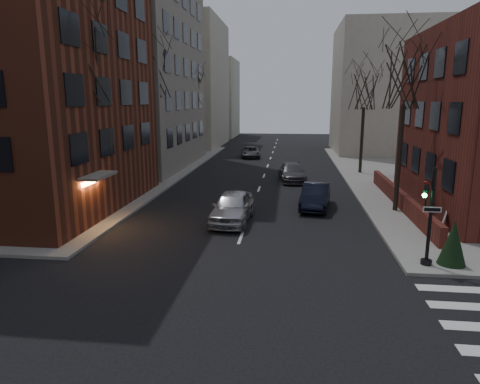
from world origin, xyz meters
name	(u,v)px	position (x,y,z in m)	size (l,w,h in m)	color
building_left_tan	(95,24)	(-17.00, 34.00, 14.00)	(18.00, 18.00, 28.00)	gray
low_wall_right	(400,199)	(9.30, 19.00, 0.65)	(0.35, 16.00, 1.00)	#592019
building_distant_la	(174,84)	(-15.00, 55.00, 9.00)	(14.00, 16.00, 18.00)	#B7AF9B
building_distant_ra	(391,90)	(15.00, 50.00, 8.00)	(14.00, 14.00, 16.00)	#B7AF9B
building_distant_lb	(209,99)	(-13.00, 72.00, 7.00)	(10.00, 12.00, 14.00)	#B7AF9B
traffic_signal	(428,223)	(7.94, 8.99, 1.91)	(0.76, 0.44, 4.00)	black
tree_left_a	(80,67)	(-8.80, 14.00, 8.47)	(4.18, 4.18, 10.26)	#2D231C
tree_left_b	(152,72)	(-8.80, 26.00, 8.91)	(4.40, 4.40, 10.80)	#2D231C
tree_left_c	(192,88)	(-8.80, 40.00, 8.03)	(3.96, 3.96, 9.72)	#2D231C
tree_right_a	(405,77)	(8.80, 18.00, 8.03)	(3.96, 3.96, 9.72)	#2D231C
tree_right_b	(365,90)	(8.80, 32.00, 7.59)	(3.74, 3.74, 9.18)	#2D231C
streetlamp_near	(145,135)	(-8.20, 22.00, 4.24)	(0.36, 0.36, 6.28)	black
streetlamp_far	(202,122)	(-8.20, 42.00, 4.24)	(0.36, 0.36, 6.28)	black
parked_sedan	(315,196)	(4.00, 18.48, 0.77)	(1.63, 4.68, 1.54)	black
car_lane_silver	(233,207)	(-0.80, 14.78, 0.86)	(2.03, 5.06, 1.72)	#A5A5AB
car_lane_gray	(292,172)	(2.52, 27.74, 0.73)	(2.05, 5.04, 1.46)	#414046
car_lane_far	(251,152)	(-2.40, 42.42, 0.64)	(2.12, 4.60, 1.28)	#3F3F44
sandwich_board	(448,221)	(10.50, 14.06, 0.65)	(0.44, 0.62, 1.00)	silver
evergreen_shrub	(453,243)	(9.02, 9.13, 1.07)	(1.11, 1.11, 1.84)	#163219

